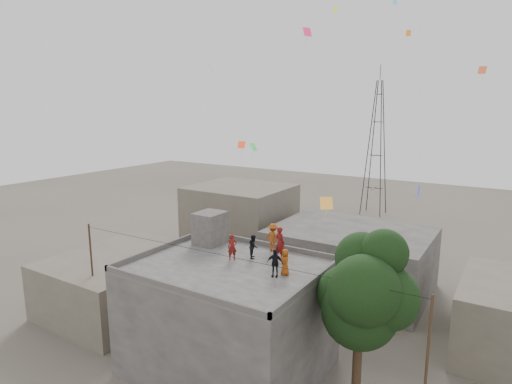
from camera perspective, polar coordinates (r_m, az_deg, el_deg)
ground at (r=26.23m, az=-3.64°, el=-22.35°), size 140.00×140.00×0.00m
main_building at (r=24.67m, az=-3.73°, el=-16.43°), size 10.00×8.00×6.10m
parapet at (r=23.36m, az=-3.83°, el=-9.46°), size 10.00×8.00×0.30m
stair_head_box at (r=26.90m, az=-6.15°, el=-4.79°), size 1.60×1.80×2.00m
neighbor_west at (r=33.36m, az=-17.44°, el=-11.32°), size 8.00×10.00×4.00m
neighbor_north at (r=35.57m, az=12.46°, el=-8.76°), size 12.00×9.00×5.00m
neighbor_northwest at (r=42.16m, az=-2.08°, el=-3.90°), size 9.00×8.00×7.00m
tree at (r=20.84m, az=14.31°, el=-12.88°), size 4.90×4.60×9.10m
utility_line at (r=23.16m, az=-4.59°, el=-16.24°), size 20.12×0.62×7.40m
transmission_tower at (r=60.33m, az=15.74°, el=5.64°), size 2.97×2.97×20.01m
person_red_adult at (r=24.22m, az=3.22°, el=-6.78°), size 0.77×0.63×1.83m
person_orange_child at (r=22.05m, az=3.91°, el=-9.28°), size 0.78×0.77×1.36m
person_dark_child at (r=24.36m, az=-0.33°, el=-7.27°), size 0.76×0.81×1.33m
person_dark_adult at (r=21.77m, az=2.51°, el=-9.45°), size 0.90×0.59×1.42m
person_orange_adult at (r=25.39m, az=2.29°, el=-6.07°), size 1.11×0.65×1.70m
person_red_child at (r=24.08m, az=-3.18°, el=-7.36°), size 0.61×0.63×1.45m
kites at (r=27.79m, az=7.46°, el=14.87°), size 22.67×19.17×12.54m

